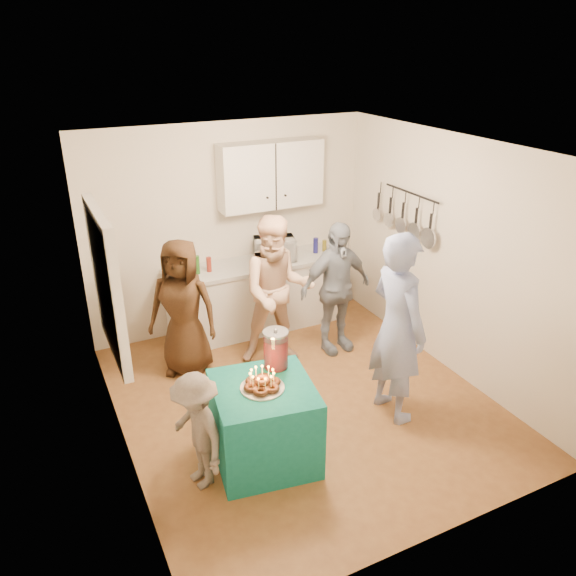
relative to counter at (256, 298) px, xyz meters
name	(u,v)px	position (x,y,z in m)	size (l,w,h in m)	color
floor	(303,400)	(-0.20, -1.70, -0.43)	(4.00, 4.00, 0.00)	brown
ceiling	(306,149)	(-0.20, -1.70, 2.17)	(4.00, 4.00, 0.00)	white
back_wall	(230,228)	(-0.20, 0.30, 0.87)	(3.60, 3.60, 0.00)	silver
left_wall	(111,326)	(-2.00, -1.70, 0.87)	(4.00, 4.00, 0.00)	silver
right_wall	(451,257)	(1.60, -1.70, 0.87)	(4.00, 4.00, 0.00)	silver
window_night	(104,285)	(-1.97, -1.40, 1.12)	(0.04, 1.00, 1.20)	black
counter	(256,298)	(0.00, 0.00, 0.00)	(2.20, 0.58, 0.86)	white
countertop	(255,265)	(0.00, 0.00, 0.46)	(2.24, 0.62, 0.05)	beige
upper_cabinet	(271,175)	(0.30, 0.15, 1.52)	(1.30, 0.30, 0.80)	white
pot_rack	(408,215)	(1.52, -1.00, 1.17)	(0.12, 1.00, 0.60)	black
microwave	(275,249)	(0.28, 0.00, 0.62)	(0.50, 0.34, 0.28)	white
party_table	(264,423)	(-0.91, -2.32, -0.05)	(0.85, 0.85, 0.76)	#117164
donut_cake	(262,379)	(-0.93, -2.34, 0.42)	(0.38, 0.38, 0.18)	#381C0C
punch_jar	(276,350)	(-0.68, -2.08, 0.50)	(0.22, 0.22, 0.34)	red
man_birthday	(397,328)	(0.52, -2.25, 0.53)	(0.70, 0.46, 1.91)	#93A1D6
woman_back_left	(183,308)	(-1.10, -0.59, 0.35)	(0.77, 0.50, 1.56)	brown
woman_back_center	(278,291)	(-0.07, -0.82, 0.44)	(0.85, 0.66, 1.75)	#E89C79
woman_back_right	(336,288)	(0.64, -0.91, 0.37)	(0.94, 0.39, 1.60)	#0F1E35
child_near_left	(197,431)	(-1.53, -2.36, 0.10)	(0.69, 0.40, 1.07)	#655951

